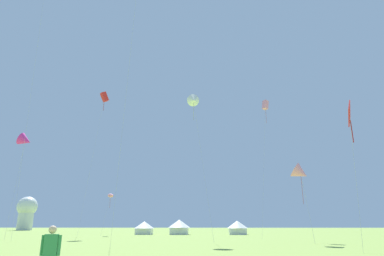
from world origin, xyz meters
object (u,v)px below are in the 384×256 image
Objects in this scene: festival_tent_right at (144,227)px; festival_tent_center at (179,226)px; kite_magenta_delta at (25,141)px; kite_red_box at (104,97)px; kite_pink_parafoil at (111,196)px; kite_white_delta at (194,100)px; kite_red_diamond at (350,115)px; observatory_dome at (27,211)px; festival_tent_left at (237,227)px; kite_pink_delta at (301,173)px; kite_pink_box at (265,105)px.

festival_tent_right is 0.89× the size of festival_tent_center.
kite_magenta_delta is at bearing -123.54° from festival_tent_right.
kite_red_box reaches higher than kite_pink_parafoil.
kite_white_delta is 1.56× the size of kite_red_diamond.
observatory_dome is (-47.81, 46.00, 4.70)m from festival_tent_right.
kite_magenta_delta is 0.55× the size of kite_red_box.
kite_pink_parafoil is (2.03, 1.46, -17.69)m from kite_red_box.
kite_white_delta is 4.69× the size of festival_tent_right.
kite_red_diamond reaches higher than observatory_dome.
kite_white_delta is 30.97m from festival_tent_left.
kite_pink_parafoil is 1.70× the size of festival_tent_center.
kite_pink_box is at bearing 92.89° from kite_pink_delta.
kite_pink_delta is 1.91× the size of festival_tent_center.
kite_pink_delta reaches higher than festival_tent_left.
kite_red_box is 3.62× the size of kite_pink_parafoil.
festival_tent_left is (17.35, -0.00, 0.05)m from festival_tent_right.
kite_pink_box is at bearing 94.89° from kite_red_diamond.
kite_magenta_delta is 2.00× the size of kite_pink_parafoil.
kite_magenta_delta is at bearing 165.81° from kite_white_delta.
kite_red_diamond is 42.94m from festival_tent_center.
kite_pink_box is 5.15× the size of festival_tent_left.
festival_tent_right is (-21.06, 29.53, -5.49)m from kite_pink_delta.
kite_pink_parafoil is at bearing 129.94° from kite_red_diamond.
kite_pink_parafoil is 67.90m from observatory_dome.
kite_pink_delta is 16.98m from kite_pink_box.
kite_red_box is at bearing -149.09° from festival_tent_center.
kite_red_box is at bearing 133.29° from kite_red_diamond.
festival_tent_center is (11.44, 6.61, -5.07)m from kite_pink_parafoil.
kite_pink_delta is at bearing -82.84° from festival_tent_left.
kite_pink_box is at bearing -79.92° from festival_tent_left.
festival_tent_center is at bearing 111.94° from kite_red_diamond.
kite_pink_parafoil is 1.91× the size of festival_tent_right.
kite_pink_box is 30.11m from kite_pink_parafoil.
kite_red_box is 6.16× the size of festival_tent_center.
kite_magenta_delta is 0.72× the size of kite_pink_box.
kite_pink_box is at bearing -18.90° from kite_red_box.
festival_tent_right is at bearing 180.00° from festival_tent_center.
festival_tent_left is (10.79, 0.00, -0.11)m from festival_tent_center.
kite_pink_delta is 0.56× the size of kite_magenta_delta.
kite_pink_delta is 0.72× the size of kite_red_diamond.
festival_tent_center is (-15.75, 39.08, -8.25)m from kite_red_diamond.
festival_tent_right is at bearing 180.00° from festival_tent_left.
kite_red_diamond is 3.00× the size of festival_tent_right.
observatory_dome is at bearing 129.49° from kite_red_diamond.
kite_magenta_delta is 30.67m from festival_tent_center.
kite_pink_box is 24.78m from festival_tent_left.
kite_white_delta is 0.68× the size of kite_red_box.
kite_red_diamond is at bearing -85.11° from kite_pink_box.
observatory_dome is (-54.36, 46.00, 4.54)m from festival_tent_center.
kite_pink_parafoil is at bearing 127.36° from kite_white_delta.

